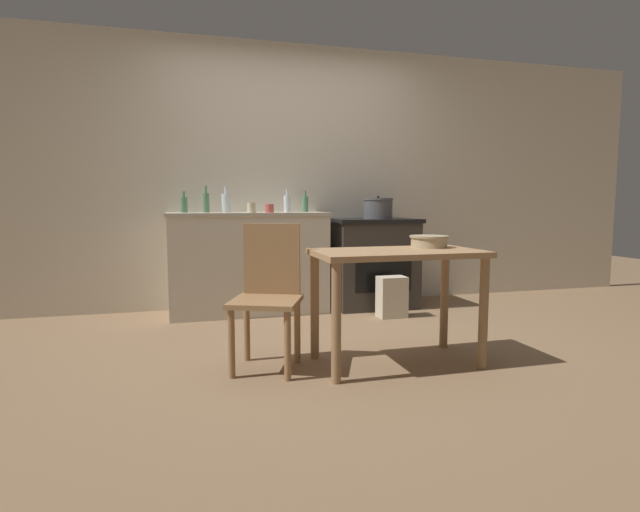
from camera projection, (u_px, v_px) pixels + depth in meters
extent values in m
plane|color=#896B4C|center=(335.00, 346.00, 3.56)|extent=(14.00, 14.00, 0.00)
cube|color=beige|center=(288.00, 177.00, 4.95)|extent=(8.00, 0.07, 2.55)
cube|color=beige|center=(249.00, 264.00, 4.62)|extent=(1.42, 0.55, 0.90)
cube|color=#B6AD9C|center=(248.00, 214.00, 4.57)|extent=(1.45, 0.58, 0.03)
cube|color=#38332D|center=(372.00, 264.00, 4.92)|extent=(0.79, 0.60, 0.82)
cube|color=black|center=(372.00, 221.00, 4.87)|extent=(0.83, 0.64, 0.04)
cube|color=black|center=(384.00, 274.00, 4.63)|extent=(0.55, 0.01, 0.35)
cube|color=#A87F56|center=(397.00, 253.00, 3.10)|extent=(1.04, 0.57, 0.03)
cylinder|color=#97724E|center=(336.00, 323.00, 2.79)|extent=(0.06, 0.06, 0.69)
cylinder|color=#97724E|center=(483.00, 314.00, 3.04)|extent=(0.06, 0.06, 0.69)
cylinder|color=#97724E|center=(315.00, 307.00, 3.24)|extent=(0.06, 0.06, 0.69)
cylinder|color=#97724E|center=(444.00, 299.00, 3.49)|extent=(0.06, 0.06, 0.69)
cube|color=#997047|center=(266.00, 302.00, 3.00)|extent=(0.52, 0.52, 0.03)
cube|color=#997047|center=(272.00, 259.00, 3.16)|extent=(0.34, 0.17, 0.45)
cylinder|color=#997047|center=(231.00, 344.00, 2.88)|extent=(0.04, 0.04, 0.41)
cylinder|color=#997047|center=(288.00, 346.00, 2.84)|extent=(0.04, 0.04, 0.41)
cylinder|color=#997047|center=(247.00, 329.00, 3.21)|extent=(0.04, 0.04, 0.41)
cylinder|color=#997047|center=(297.00, 331.00, 3.17)|extent=(0.04, 0.04, 0.41)
cube|color=beige|center=(392.00, 297.00, 4.44)|extent=(0.25, 0.17, 0.36)
cylinder|color=#4C4C51|center=(378.00, 209.00, 4.79)|extent=(0.28, 0.28, 0.18)
cylinder|color=#4C4C51|center=(378.00, 199.00, 4.78)|extent=(0.29, 0.29, 0.02)
sphere|color=black|center=(378.00, 197.00, 4.78)|extent=(0.02, 0.02, 0.02)
cylinder|color=tan|center=(429.00, 241.00, 3.29)|extent=(0.23, 0.23, 0.08)
cylinder|color=tan|center=(429.00, 236.00, 3.28)|extent=(0.25, 0.25, 0.01)
cylinder|color=#517F5B|center=(206.00, 203.00, 4.50)|extent=(0.06, 0.06, 0.17)
cylinder|color=#517F5B|center=(206.00, 190.00, 4.49)|extent=(0.02, 0.02, 0.07)
cylinder|color=#517F5B|center=(184.00, 205.00, 4.50)|extent=(0.06, 0.06, 0.14)
cylinder|color=#517F5B|center=(184.00, 194.00, 4.49)|extent=(0.02, 0.02, 0.05)
cylinder|color=silver|center=(226.00, 203.00, 4.55)|extent=(0.08, 0.08, 0.17)
cylinder|color=silver|center=(226.00, 190.00, 4.54)|extent=(0.03, 0.03, 0.07)
cylinder|color=#517F5B|center=(305.00, 204.00, 4.84)|extent=(0.06, 0.06, 0.15)
cylinder|color=#517F5B|center=(305.00, 194.00, 4.83)|extent=(0.02, 0.02, 0.06)
cylinder|color=silver|center=(287.00, 204.00, 4.68)|extent=(0.06, 0.06, 0.15)
cylinder|color=silver|center=(287.00, 193.00, 4.67)|extent=(0.02, 0.02, 0.06)
cylinder|color=beige|center=(251.00, 208.00, 4.38)|extent=(0.07, 0.07, 0.09)
cylinder|color=#B74C42|center=(269.00, 208.00, 4.47)|extent=(0.08, 0.08, 0.08)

